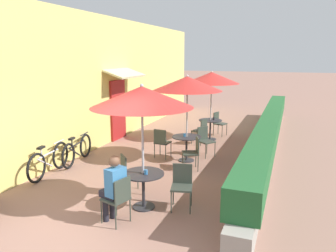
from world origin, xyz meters
TOP-DOWN VIEW (x-y plane):
  - ground_plane at (0.00, 0.00)m, footprint 120.00×120.00m
  - cafe_facade_wall at (-2.54, 6.85)m, footprint 0.98×13.96m
  - planter_hedge at (2.75, 6.88)m, footprint 0.60×12.96m
  - patio_table_near at (0.76, 1.62)m, footprint 0.81×0.81m
  - patio_umbrella_near at (0.76, 1.62)m, footprint 1.92×1.92m
  - cafe_chair_near_left at (1.47, 1.87)m, footprint 0.48×0.48m
  - cafe_chair_near_right at (0.19, 2.11)m, footprint 0.57×0.57m
  - cafe_chair_near_back at (0.62, 0.88)m, footprint 0.50×0.50m
  - seated_patron_near_back at (0.51, 0.91)m, footprint 0.47×0.42m
  - coffee_cup_near at (0.83, 1.58)m, footprint 0.07×0.07m
  - patio_table_mid at (0.66, 4.72)m, footprint 0.81×0.81m
  - patio_umbrella_mid at (0.66, 4.72)m, footprint 1.92×1.92m
  - cafe_chair_mid_left at (-0.09, 4.71)m, footprint 0.43×0.43m
  - cafe_chair_mid_right at (1.04, 4.08)m, footprint 0.53×0.53m
  - cafe_chair_mid_back at (1.02, 5.38)m, footprint 0.56×0.56m
  - coffee_cup_mid at (0.60, 4.70)m, footprint 0.07×0.07m
  - patio_table_far at (0.72, 7.33)m, footprint 0.81×0.81m
  - patio_umbrella_far at (0.72, 7.33)m, footprint 1.92×1.92m
  - cafe_chair_far_left at (0.58, 6.59)m, footprint 0.50×0.50m
  - cafe_chair_far_right at (0.85, 8.07)m, footprint 0.50×0.50m
  - coffee_cup_far at (0.82, 7.40)m, footprint 0.07×0.07m
  - bicycle_leaning at (-2.20, 2.41)m, footprint 0.29×1.75m
  - bicycle_second at (-2.14, 3.50)m, footprint 0.35×1.71m

SIDE VIEW (x-z plane):
  - ground_plane at x=0.00m, z-range 0.00..0.00m
  - bicycle_second at x=-2.14m, z-range -0.03..0.75m
  - bicycle_leaning at x=-2.20m, z-range -0.03..0.78m
  - cafe_chair_near_left at x=1.47m, z-range 0.08..0.95m
  - cafe_chair_near_right at x=0.19m, z-range 0.08..0.95m
  - cafe_chair_near_back at x=0.62m, z-range 0.08..0.95m
  - cafe_chair_mid_left at x=-0.09m, z-range 0.08..0.95m
  - cafe_chair_mid_right at x=1.04m, z-range 0.08..0.95m
  - cafe_chair_mid_back at x=1.02m, z-range 0.08..0.95m
  - cafe_chair_far_left at x=0.58m, z-range 0.08..0.95m
  - cafe_chair_far_right at x=0.85m, z-range 0.08..0.95m
  - patio_table_near at x=0.76m, z-range 0.17..0.88m
  - patio_table_mid at x=0.66m, z-range 0.17..0.88m
  - patio_table_far at x=0.72m, z-range 0.17..0.88m
  - planter_hedge at x=2.75m, z-range 0.03..1.04m
  - seated_patron_near_back at x=0.51m, z-range 0.06..1.31m
  - coffee_cup_near at x=0.83m, z-range 0.71..0.80m
  - coffee_cup_mid at x=0.60m, z-range 0.71..0.80m
  - coffee_cup_far at x=0.82m, z-range 0.71..0.80m
  - cafe_facade_wall at x=-2.54m, z-range -0.01..4.19m
  - patio_umbrella_near at x=0.76m, z-range 0.97..3.40m
  - patio_umbrella_mid at x=0.66m, z-range 0.97..3.40m
  - patio_umbrella_far at x=0.72m, z-range 0.97..3.40m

